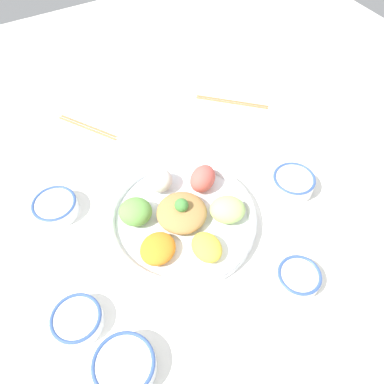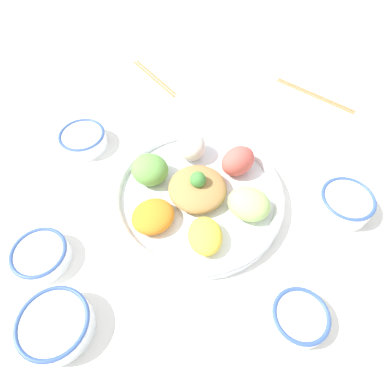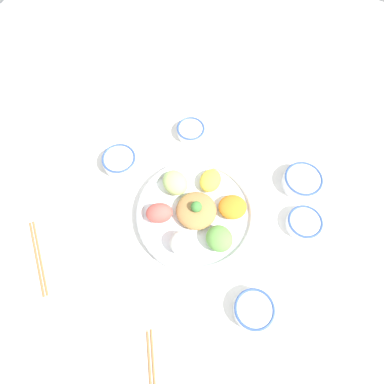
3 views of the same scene
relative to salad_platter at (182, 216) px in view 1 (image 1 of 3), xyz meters
The scene contains 11 objects.
ground_plane 0.05m from the salad_platter, 53.74° to the left, with size 2.40×2.40×0.00m, color white.
salad_platter is the anchor object (origin of this frame).
sauce_bowl_red 0.31m from the salad_platter, 34.72° to the right, with size 0.11×0.11×0.04m.
rice_bowl_blue 0.30m from the salad_platter, behind, with size 0.11×0.11×0.05m.
sauce_bowl_dark 0.35m from the salad_platter, 43.88° to the left, with size 0.12×0.12×0.04m.
rice_bowl_plain 0.32m from the salad_platter, 20.82° to the left, with size 0.10×0.10×0.04m.
sauce_bowl_far 0.30m from the salad_platter, 119.31° to the left, with size 0.10×0.10×0.03m.
chopsticks_pair_near 0.44m from the salad_platter, 78.70° to the right, with size 0.13×0.18×0.01m.
chopsticks_pair_far 0.48m from the salad_platter, 137.93° to the right, with size 0.18×0.17×0.01m.
serving_spoon_main 0.29m from the salad_platter, 93.83° to the right, with size 0.09×0.12×0.01m.
serving_spoon_extra 0.41m from the salad_platter, behind, with size 0.04×0.12×0.01m.
Camera 1 is at (0.20, 0.41, 0.77)m, focal length 35.00 mm.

